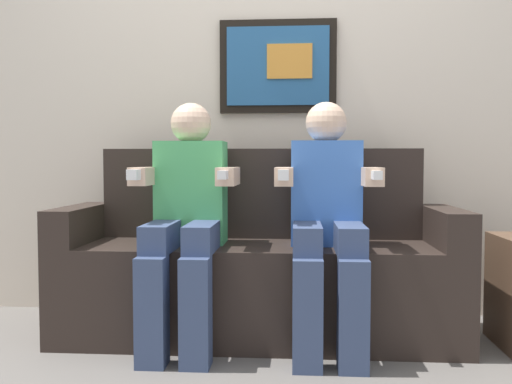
# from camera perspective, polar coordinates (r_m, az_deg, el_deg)

# --- Properties ---
(ground_plane) EXTENTS (5.56, 5.56, 0.00)m
(ground_plane) POSITION_cam_1_polar(r_m,az_deg,el_deg) (2.47, -0.26, -16.63)
(ground_plane) COLOR #66605B
(back_wall_assembly) EXTENTS (4.27, 0.10, 2.60)m
(back_wall_assembly) POSITION_cam_1_polar(r_m,az_deg,el_deg) (3.12, 0.87, 11.71)
(back_wall_assembly) COLOR beige
(back_wall_assembly) RESTS_ON ground_plane
(couch) EXTENTS (1.87, 0.58, 0.90)m
(couch) POSITION_cam_1_polar(r_m,az_deg,el_deg) (2.70, 0.27, -8.04)
(couch) COLOR #2D231E
(couch) RESTS_ON ground_plane
(person_on_left) EXTENTS (0.46, 0.56, 1.11)m
(person_on_left) POSITION_cam_1_polar(r_m,az_deg,el_deg) (2.54, -7.13, -2.08)
(person_on_left) COLOR #4CB266
(person_on_left) RESTS_ON ground_plane
(person_on_right) EXTENTS (0.46, 0.56, 1.11)m
(person_on_right) POSITION_cam_1_polar(r_m,az_deg,el_deg) (2.49, 7.28, -2.18)
(person_on_right) COLOR #3F72CC
(person_on_right) RESTS_ON ground_plane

